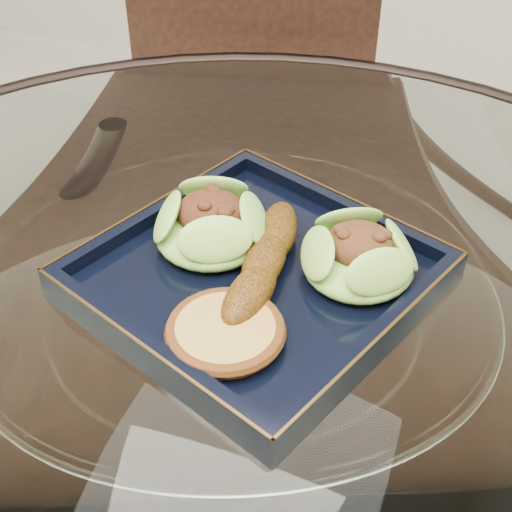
% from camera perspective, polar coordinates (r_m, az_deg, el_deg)
% --- Properties ---
extents(dining_table, '(1.13, 1.13, 0.77)m').
position_cam_1_polar(dining_table, '(0.74, -1.45, -14.71)').
color(dining_table, white).
rests_on(dining_table, ground).
extents(dining_chair, '(0.48, 0.48, 0.92)m').
position_cam_1_polar(dining_chair, '(1.17, -0.89, 3.54)').
color(dining_chair, black).
rests_on(dining_chair, ground).
extents(navy_plate, '(0.35, 0.35, 0.02)m').
position_cam_1_polar(navy_plate, '(0.64, 0.00, -2.06)').
color(navy_plate, black).
rests_on(navy_plate, dining_table).
extents(lettuce_wrap_left, '(0.11, 0.11, 0.04)m').
position_cam_1_polar(lettuce_wrap_left, '(0.66, -3.60, 2.26)').
color(lettuce_wrap_left, '#55952B').
rests_on(lettuce_wrap_left, navy_plate).
extents(lettuce_wrap_right, '(0.11, 0.11, 0.04)m').
position_cam_1_polar(lettuce_wrap_right, '(0.63, 8.20, -0.25)').
color(lettuce_wrap_right, '#58982C').
rests_on(lettuce_wrap_right, navy_plate).
extents(roasted_plantain, '(0.05, 0.17, 0.03)m').
position_cam_1_polar(roasted_plantain, '(0.63, 0.69, -0.35)').
color(roasted_plantain, '#683B0B').
rests_on(roasted_plantain, navy_plate).
extents(crumb_patty, '(0.09, 0.09, 0.02)m').
position_cam_1_polar(crumb_patty, '(0.57, -2.46, -6.17)').
color(crumb_patty, gold).
rests_on(crumb_patty, navy_plate).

